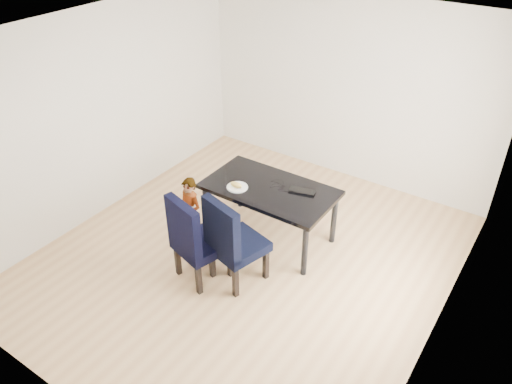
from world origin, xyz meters
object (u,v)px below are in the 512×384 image
Objects in this scene: chair_right at (238,239)px; child at (190,212)px; chair_left at (202,237)px; laptop at (303,189)px; plate at (237,187)px; dining_table at (269,213)px.

chair_right is 1.19× the size of child.
laptop is at bearing 79.19° from chair_left.
chair_left is 0.99× the size of chair_right.
chair_left reaches higher than plate.
chair_left reaches higher than laptop.
chair_left is 4.25× the size of plate.
chair_left is 1.17× the size of child.
plate is (-0.45, 0.61, 0.20)m from chair_right.
plate is at bearing -146.30° from dining_table.
plate is (0.41, 0.43, 0.29)m from child.
child reaches higher than laptop.
chair_right is 1.07m from laptop.
chair_right reaches higher than plate.
chair_left is at bearing -103.04° from dining_table.
laptop reaches higher than plate.
chair_left reaches higher than dining_table.
child is at bearing -176.82° from chair_right.
chair_left reaches higher than child.
dining_table is 1.07m from chair_left.
chair_left is at bearing -29.16° from child.
plate is at bearing 17.64° from laptop.
chair_left is 0.41m from chair_right.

